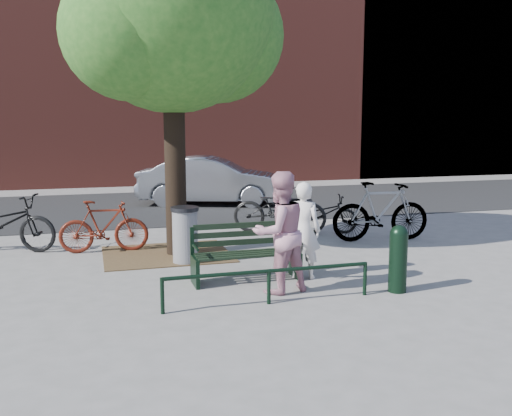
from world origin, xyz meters
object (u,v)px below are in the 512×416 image
object	(u,v)px
bicycle_c	(280,209)
parked_car	(212,181)
bollard	(398,256)
park_bench	(245,251)
person_left	(303,230)
person_right	(280,232)
litter_bin	(185,235)

from	to	relation	value
bicycle_c	parked_car	xyz separation A→B (m)	(-0.57, 4.77, 0.17)
bicycle_c	bollard	bearing A→B (deg)	-149.95
park_bench	person_left	size ratio (longest dim) A/B	1.09
person_right	park_bench	bearing A→B (deg)	-81.89
person_left	park_bench	bearing A→B (deg)	25.47
parked_car	person_left	bearing A→B (deg)	-161.94
litter_bin	bollard	bearing A→B (deg)	-43.41
bicycle_c	litter_bin	bearing A→B (deg)	157.43
park_bench	litter_bin	bearing A→B (deg)	118.47
person_right	parked_car	size ratio (longest dim) A/B	0.41
person_left	person_right	distance (m)	0.90
bollard	parked_car	world-z (taller)	parked_car
park_bench	bollard	size ratio (longest dim) A/B	1.69
person_right	person_left	bearing A→B (deg)	-149.07
park_bench	litter_bin	size ratio (longest dim) A/B	1.68
person_right	bicycle_c	size ratio (longest dim) A/B	0.85
person_right	litter_bin	distance (m)	2.45
person_left	parked_car	distance (m)	8.47
person_right	bicycle_c	xyz separation A→B (m)	(1.46, 4.33, -0.35)
person_right	bollard	xyz separation A→B (m)	(1.72, -0.49, -0.37)
person_right	litter_bin	world-z (taller)	person_right
park_bench	bollard	world-z (taller)	bollard
person_right	litter_bin	bearing A→B (deg)	-78.34
park_bench	person_left	xyz separation A→B (m)	(0.95, -0.13, 0.32)
park_bench	bicycle_c	distance (m)	3.98
park_bench	bollard	distance (m)	2.41
park_bench	bicycle_c	xyz separation A→B (m)	(1.79, 3.56, 0.09)
park_bench	bollard	xyz separation A→B (m)	(2.05, -1.27, 0.07)
parked_car	bollard	bearing A→B (deg)	-155.16
bollard	person_right	bearing A→B (deg)	164.02
park_bench	parked_car	size ratio (longest dim) A/B	0.39
bicycle_c	parked_car	distance (m)	4.81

